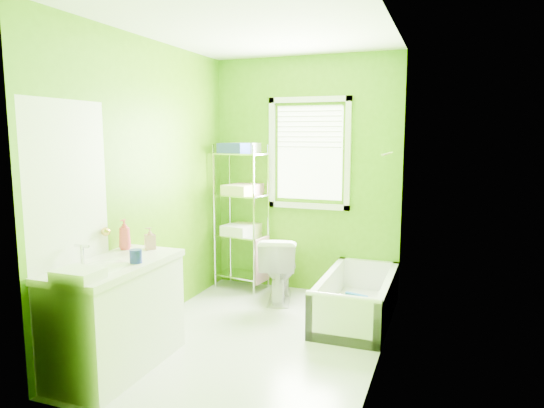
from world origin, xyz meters
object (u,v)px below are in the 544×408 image
(bathtub, at_px, (356,305))
(vanity, at_px, (115,312))
(wire_shelf_unit, at_px, (243,200))
(toilet, at_px, (279,268))

(bathtub, relative_size, vanity, 1.24)
(wire_shelf_unit, bearing_deg, vanity, -92.75)
(toilet, bearing_deg, bathtub, 148.45)
(vanity, height_order, wire_shelf_unit, wire_shelf_unit)
(toilet, bearing_deg, vanity, 56.47)
(vanity, bearing_deg, toilet, 71.35)
(toilet, xyz_separation_m, vanity, (-0.63, -1.88, 0.09))
(bathtub, relative_size, toilet, 1.96)
(toilet, xyz_separation_m, wire_shelf_unit, (-0.53, 0.26, 0.67))
(bathtub, distance_m, vanity, 2.23)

